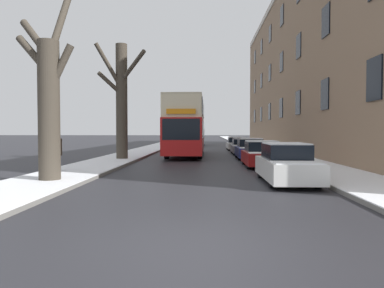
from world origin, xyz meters
The scene contains 14 objects.
ground_plane centered at (0.00, 0.00, 0.00)m, with size 320.00×320.00×0.00m, color #28282D.
sidewalk_left centered at (-5.65, 53.00, 0.08)m, with size 2.93×130.00×0.16m.
sidewalk_right centered at (5.65, 53.00, 0.08)m, with size 2.93×130.00×0.16m.
terrace_facade_right centered at (11.61, 29.25, 8.00)m, with size 9.10×51.67×15.99m.
bare_tree_left_0 centered at (-5.50, 7.19, 3.00)m, with size 2.39×1.99×7.25m.
bare_tree_left_1 centered at (-5.25, 17.41, 3.91)m, with size 3.32×2.01×7.38m.
double_decker_bus centered at (-1.43, 22.61, 2.44)m, with size 2.62×11.43×4.31m.
parked_car_0 centered at (3.10, 7.79, 0.67)m, with size 1.72×4.45×1.46m.
parked_car_1 centered at (3.10, 13.97, 0.64)m, with size 1.87×4.10×1.39m.
parked_car_2 centered at (3.10, 19.49, 0.66)m, with size 1.80×4.25×1.42m.
parked_car_3 centered at (3.10, 24.89, 0.62)m, with size 1.79×4.16×1.33m.
parked_car_4 centered at (3.10, 31.14, 0.61)m, with size 1.87×4.15×1.31m.
oncoming_van centered at (-1.22, 43.44, 1.19)m, with size 2.02×5.22×2.19m.
pedestrian_left_sidewalk centered at (-6.33, 9.93, 0.99)m, with size 0.39×0.39×1.80m.
Camera 1 is at (0.19, -6.04, 1.90)m, focal length 35.00 mm.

